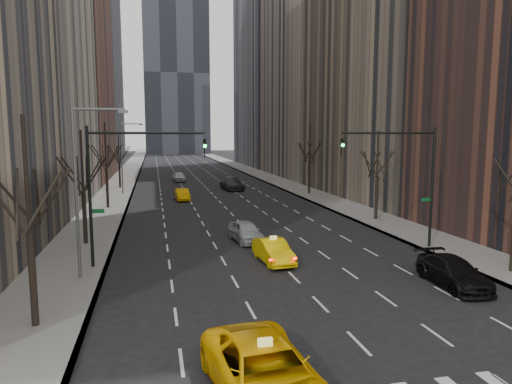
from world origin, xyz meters
TOP-DOWN VIEW (x-y plane):
  - ground at (0.00, 0.00)m, footprint 400.00×400.00m
  - sidewalk_left at (-12.25, 70.00)m, footprint 4.50×320.00m
  - sidewalk_right at (12.25, 70.00)m, footprint 4.50×320.00m
  - bld_left_far at (-21.50, 66.00)m, footprint 14.00×28.00m
  - bld_left_deep at (-21.50, 96.00)m, footprint 14.00×30.00m
  - bld_right_far at (21.50, 64.00)m, footprint 14.00×28.00m
  - bld_right_deep at (21.50, 95.00)m, footprint 14.00×30.00m
  - tree_lw_a at (-12.00, 4.00)m, footprint 3.36×3.50m
  - tree_lw_b at (-12.00, 18.00)m, footprint 3.36×3.50m
  - tree_lw_c at (-12.00, 34.00)m, footprint 3.36×3.50m
  - tree_lw_d at (-12.00, 52.00)m, footprint 3.36×3.50m
  - tree_rw_b at (12.00, 22.00)m, footprint 3.36×3.50m
  - tree_rw_c at (12.00, 40.00)m, footprint 3.36×3.50m
  - traffic_mast_left at (-9.11, 12.00)m, footprint 6.69×0.39m
  - traffic_mast_right at (9.11, 12.00)m, footprint 6.69×0.39m
  - streetlight_near at (-10.84, 10.00)m, footprint 2.83×0.22m
  - streetlight_far at (-10.84, 45.00)m, footprint 2.83×0.22m
  - taxi_suv at (-4.26, -2.85)m, footprint 3.38×6.37m
  - taxi_sedan at (-0.35, 11.07)m, footprint 1.81×4.37m
  - silver_sedan_ahead at (-0.91, 16.70)m, footprint 2.26×4.53m
  - parked_suv_black at (7.50, 4.93)m, footprint 2.32×5.08m
  - far_taxi at (-4.13, 38.36)m, footprint 1.67×4.22m
  - far_suv_grey at (3.25, 47.28)m, footprint 2.89×6.19m
  - far_car_white at (-3.31, 59.93)m, footprint 2.10×4.65m

SIDE VIEW (x-z plane):
  - ground at x=0.00m, z-range 0.00..0.00m
  - sidewalk_left at x=-12.25m, z-range 0.00..0.15m
  - sidewalk_right at x=12.25m, z-range 0.00..0.15m
  - far_taxi at x=-4.13m, z-range 0.00..1.37m
  - taxi_sedan at x=-0.35m, z-range 0.00..1.41m
  - parked_suv_black at x=7.50m, z-range 0.00..1.44m
  - silver_sedan_ahead at x=-0.91m, z-range 0.00..1.48m
  - far_car_white at x=-3.31m, z-range 0.00..1.55m
  - taxi_suv at x=-4.26m, z-range 0.00..1.70m
  - far_suv_grey at x=3.25m, z-range 0.00..1.75m
  - tree_lw_d at x=-12.00m, z-range -0.12..7.24m
  - tree_lw_b at x=-12.00m, z-range -0.19..7.63m
  - tree_rw_b at x=12.00m, z-range -0.19..7.63m
  - tree_lw_a at x=-12.00m, z-range -0.26..8.02m
  - tree_lw_c at x=-12.00m, z-range -0.33..8.41m
  - tree_rw_c at x=12.00m, z-range -0.33..8.41m
  - traffic_mast_left at x=-9.11m, z-range 1.49..9.49m
  - traffic_mast_right at x=9.11m, z-range 1.49..9.49m
  - streetlight_near at x=-10.84m, z-range 1.12..10.12m
  - streetlight_far at x=-10.84m, z-range 1.12..10.12m
  - bld_left_far at x=-21.50m, z-range 0.00..44.00m
  - bld_right_far at x=21.50m, z-range 0.00..50.00m
  - bld_right_deep at x=21.50m, z-range 0.00..58.00m
  - bld_left_deep at x=-21.50m, z-range 0.00..60.00m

